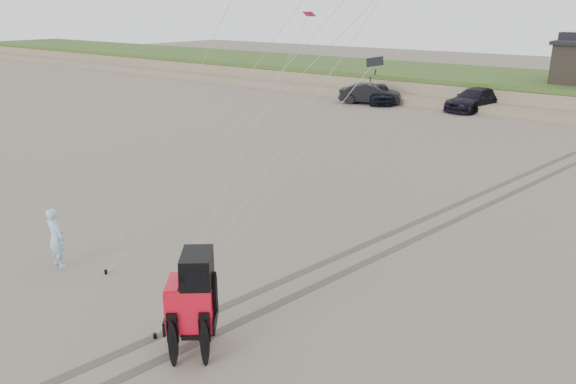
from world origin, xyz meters
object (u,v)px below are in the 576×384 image
(truck_c, at_px, (474,100))
(jeep, at_px, (191,312))
(truck_a, at_px, (379,93))
(truck_b, at_px, (370,94))
(man, at_px, (56,238))

(truck_c, relative_size, jeep, 1.08)
(truck_a, bearing_deg, truck_c, -25.81)
(truck_b, height_order, man, man)
(truck_c, distance_m, man, 30.82)
(truck_b, height_order, truck_c, truck_c)
(truck_c, relative_size, man, 3.03)
(man, bearing_deg, truck_a, -76.79)
(truck_a, height_order, truck_c, truck_c)
(truck_b, xyz_separation_m, man, (7.18, -28.80, 0.11))
(truck_c, height_order, man, man)
(truck_c, xyz_separation_m, jeep, (6.03, -31.22, 0.14))
(jeep, height_order, man, jeep)
(truck_b, height_order, jeep, jeep)
(truck_c, xyz_separation_m, man, (0.18, -30.81, 0.10))
(truck_c, bearing_deg, truck_b, -153.12)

